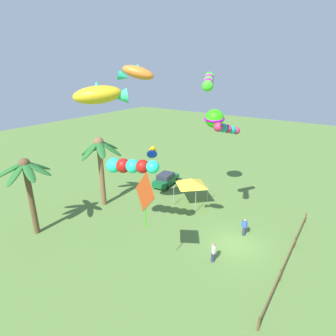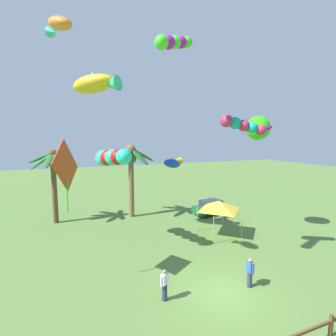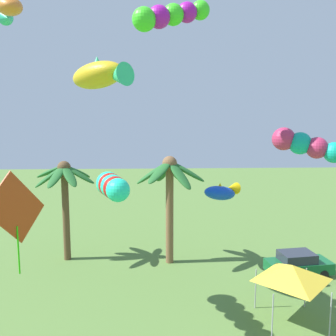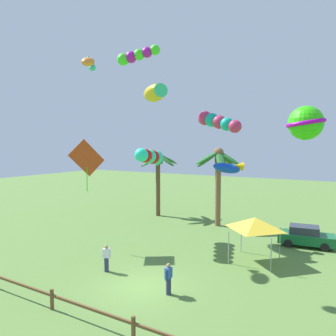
# 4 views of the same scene
# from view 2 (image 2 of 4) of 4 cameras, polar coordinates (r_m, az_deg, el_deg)

# --- Properties ---
(ground_plane) EXTENTS (120.00, 120.00, 0.00)m
(ground_plane) POSITION_cam_2_polar(r_m,az_deg,el_deg) (14.67, 12.42, -26.06)
(ground_plane) COLOR #567A38
(palm_tree_0) EXTENTS (4.31, 4.20, 6.87)m
(palm_tree_0) POSITION_cam_2_polar(r_m,az_deg,el_deg) (25.16, -24.73, 0.25)
(palm_tree_0) COLOR brown
(palm_tree_0) RESTS_ON ground
(palm_tree_1) EXTENTS (4.65, 4.41, 7.26)m
(palm_tree_1) POSITION_cam_2_polar(r_m,az_deg,el_deg) (24.99, -8.42, 1.23)
(palm_tree_1) COLOR brown
(palm_tree_1) RESTS_ON ground
(parked_car_0) EXTENTS (4.08, 2.18, 1.51)m
(parked_car_0) POSITION_cam_2_polar(r_m,az_deg,el_deg) (26.68, 9.90, -8.79)
(parked_car_0) COLOR #145B2D
(parked_car_0) RESTS_ON ground
(spectator_0) EXTENTS (0.49, 0.38, 1.59)m
(spectator_0) POSITION_cam_2_polar(r_m,az_deg,el_deg) (13.50, -0.78, -25.00)
(spectator_0) COLOR #2D3351
(spectator_0) RESTS_ON ground
(spectator_1) EXTENTS (0.26, 0.55, 1.59)m
(spectator_1) POSITION_cam_2_polar(r_m,az_deg,el_deg) (15.11, 18.14, -21.63)
(spectator_1) COLOR #2D3351
(spectator_1) RESTS_ON ground
(festival_tent) EXTENTS (2.86, 2.86, 2.85)m
(festival_tent) POSITION_cam_2_polar(r_m,az_deg,el_deg) (20.93, 11.53, -8.36)
(festival_tent) COLOR #9E9EA3
(festival_tent) RESTS_ON ground
(kite_tube_0) EXTENTS (1.90, 4.30, 1.39)m
(kite_tube_0) POSITION_cam_2_polar(r_m,az_deg,el_deg) (17.61, -12.69, 2.36)
(kite_tube_0) COLOR #21E8B4
(kite_diamond_1) EXTENTS (1.24, 2.46, 3.79)m
(kite_diamond_1) POSITION_cam_2_polar(r_m,az_deg,el_deg) (13.57, -22.25, 0.29)
(kite_diamond_1) COLOR #BA3D15
(kite_fish_2) EXTENTS (3.80, 3.77, 1.71)m
(kite_fish_2) POSITION_cam_2_polar(r_m,az_deg,el_deg) (19.70, -16.08, 17.94)
(kite_fish_2) COLOR gold
(kite_tube_3) EXTENTS (2.74, 1.53, 1.30)m
(kite_tube_3) POSITION_cam_2_polar(r_m,az_deg,el_deg) (16.41, 16.38, 9.39)
(kite_tube_3) COLOR #B62A53
(kite_fish_4) EXTENTS (1.60, 2.10, 1.05)m
(kite_fish_4) POSITION_cam_2_polar(r_m,az_deg,el_deg) (14.85, -23.58, 27.74)
(kite_fish_4) COLOR orange
(kite_tube_5) EXTENTS (2.40, 1.44, 1.15)m
(kite_tube_5) POSITION_cam_2_polar(r_m,az_deg,el_deg) (14.22, 1.19, 26.68)
(kite_tube_5) COLOR #3DE225
(kite_fish_6) EXTENTS (2.45, 2.06, 1.09)m
(kite_fish_6) POSITION_cam_2_polar(r_m,az_deg,el_deg) (21.45, 1.16, 1.16)
(kite_fish_6) COLOR #0C3EC0
(kite_ball_7) EXTENTS (2.74, 2.73, 1.91)m
(kite_ball_7) POSITION_cam_2_polar(r_m,az_deg,el_deg) (21.35, 19.79, 8.55)
(kite_ball_7) COLOR #2ECC11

